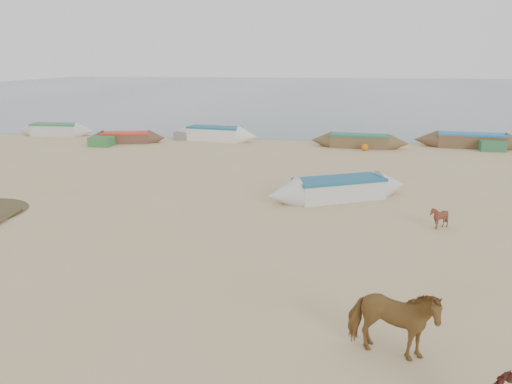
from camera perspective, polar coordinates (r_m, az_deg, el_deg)
ground at (r=14.12m, az=-2.43°, el=-8.10°), size 140.00×140.00×0.00m
sea at (r=94.94m, az=7.13°, el=11.54°), size 160.00×160.00×0.00m
cow_adult at (r=10.04m, az=15.28°, el=-14.07°), size 1.92×1.27×1.49m
calf_front at (r=17.82m, az=20.19°, el=-2.74°), size 0.74×0.67×0.78m
near_canoe at (r=20.50m, az=9.48°, el=0.38°), size 6.13×3.98×0.87m
waterline_canoes at (r=33.52m, az=4.39°, el=6.19°), size 55.12×4.35×0.99m
beach_clutter at (r=32.85m, az=9.70°, el=5.60°), size 44.25×4.56×0.64m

